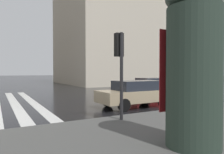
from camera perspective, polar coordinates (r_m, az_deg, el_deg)
haussmann_block_corner at (r=36.65m, az=3.16°, el=12.55°), size 15.51×20.45×18.31m
billboard_column at (r=5.10m, az=21.58°, el=3.11°), size 1.29×1.29×3.69m
traffic_signal_post at (r=7.55m, az=2.14°, el=5.54°), size 0.44×0.30×3.14m
car_red at (r=16.51m, az=11.10°, el=-2.52°), size 1.85×4.10×1.41m
car_champagne at (r=11.20m, az=6.64°, el=-4.35°), size 1.85×4.10×1.41m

